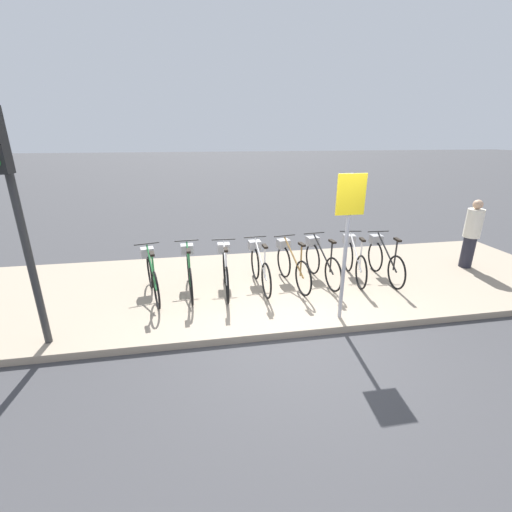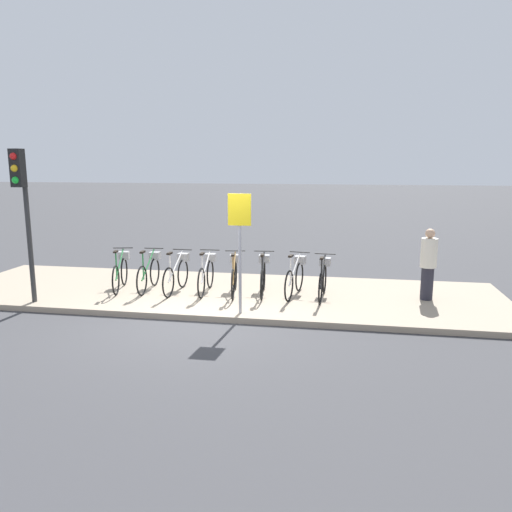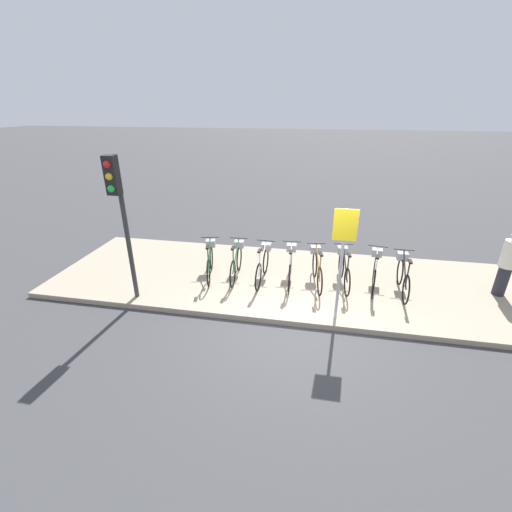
# 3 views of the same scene
# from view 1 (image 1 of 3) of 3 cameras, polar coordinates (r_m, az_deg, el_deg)

# --- Properties ---
(ground_plane) EXTENTS (120.00, 120.00, 0.00)m
(ground_plane) POSITION_cam_1_polar(r_m,az_deg,el_deg) (5.48, 7.22, -13.34)
(ground_plane) COLOR #38383A
(sidewalk) EXTENTS (12.54, 3.74, 0.12)m
(sidewalk) POSITION_cam_1_polar(r_m,az_deg,el_deg) (7.04, 2.85, -4.80)
(sidewalk) COLOR gray
(sidewalk) RESTS_ON ground_plane
(parked_bicycle_0) EXTENTS (0.53, 1.55, 0.98)m
(parked_bicycle_0) POSITION_cam_1_polar(r_m,az_deg,el_deg) (6.58, -17.00, -2.82)
(parked_bicycle_0) COLOR black
(parked_bicycle_0) RESTS_ON sidewalk
(parked_bicycle_1) EXTENTS (0.46, 1.59, 0.98)m
(parked_bicycle_1) POSITION_cam_1_polar(r_m,az_deg,el_deg) (6.59, -11.09, -2.27)
(parked_bicycle_1) COLOR black
(parked_bicycle_1) RESTS_ON sidewalk
(parked_bicycle_2) EXTENTS (0.46, 1.59, 0.98)m
(parked_bicycle_2) POSITION_cam_1_polar(r_m,az_deg,el_deg) (6.56, -5.14, -2.08)
(parked_bicycle_2) COLOR black
(parked_bicycle_2) RESTS_ON sidewalk
(parked_bicycle_3) EXTENTS (0.46, 1.59, 0.98)m
(parked_bicycle_3) POSITION_cam_1_polar(r_m,az_deg,el_deg) (6.70, 0.55, -1.51)
(parked_bicycle_3) COLOR black
(parked_bicycle_3) RESTS_ON sidewalk
(parked_bicycle_4) EXTENTS (0.46, 1.57, 0.98)m
(parked_bicycle_4) POSITION_cam_1_polar(r_m,az_deg,el_deg) (6.83, 5.88, -1.21)
(parked_bicycle_4) COLOR black
(parked_bicycle_4) RESTS_ON sidewalk
(parked_bicycle_5) EXTENTS (0.46, 1.58, 0.98)m
(parked_bicycle_5) POSITION_cam_1_polar(r_m,az_deg,el_deg) (7.09, 10.69, -0.65)
(parked_bicycle_5) COLOR black
(parked_bicycle_5) RESTS_ON sidewalk
(parked_bicycle_6) EXTENTS (0.46, 1.57, 0.98)m
(parked_bicycle_6) POSITION_cam_1_polar(r_m,az_deg,el_deg) (7.38, 15.93, -0.28)
(parked_bicycle_6) COLOR black
(parked_bicycle_6) RESTS_ON sidewalk
(parked_bicycle_7) EXTENTS (0.46, 1.59, 0.98)m
(parked_bicycle_7) POSITION_cam_1_polar(r_m,az_deg,el_deg) (7.56, 20.49, -0.31)
(parked_bicycle_7) COLOR black
(parked_bicycle_7) RESTS_ON sidewalk
(pedestrian) EXTENTS (0.34, 0.34, 1.53)m
(pedestrian) POSITION_cam_1_polar(r_m,az_deg,el_deg) (8.94, 32.30, 3.27)
(pedestrian) COLOR #23232D
(pedestrian) RESTS_ON sidewalk
(traffic_light) EXTENTS (0.24, 0.40, 3.16)m
(traffic_light) POSITION_cam_1_polar(r_m,az_deg,el_deg) (5.16, -36.15, 9.63)
(traffic_light) COLOR #2D2D2D
(traffic_light) RESTS_ON sidewalk
(sign_post) EXTENTS (0.44, 0.07, 2.33)m
(sign_post) POSITION_cam_1_polar(r_m,az_deg,el_deg) (5.32, 15.10, 5.16)
(sign_post) COLOR #99999E
(sign_post) RESTS_ON sidewalk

